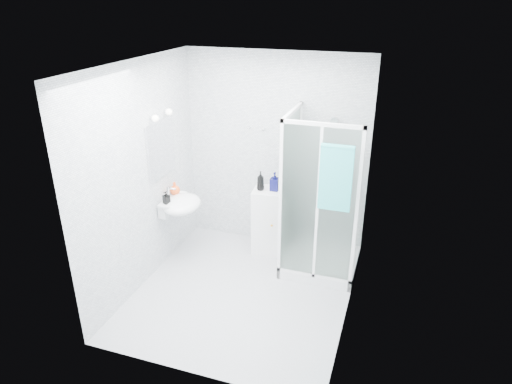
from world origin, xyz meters
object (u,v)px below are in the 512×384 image
(wall_basin, at_px, (180,204))
(soap_dispenser_orange, at_px, (175,188))
(shampoo_bottle_a, at_px, (260,181))
(soap_dispenser_black, at_px, (166,198))
(hand_towel, at_px, (336,177))
(shampoo_bottle_b, at_px, (275,181))
(storage_cabinet, at_px, (267,221))
(shower_enclosure, at_px, (314,238))

(wall_basin, relative_size, soap_dispenser_orange, 3.36)
(shampoo_bottle_a, distance_m, soap_dispenser_black, 1.20)
(hand_towel, distance_m, shampoo_bottle_b, 1.17)
(wall_basin, bearing_deg, shampoo_bottle_a, 31.27)
(shampoo_bottle_b, bearing_deg, soap_dispenser_black, -147.39)
(soap_dispenser_black, bearing_deg, wall_basin, 58.07)
(wall_basin, xyz_separation_m, shampoo_bottle_b, (1.06, 0.59, 0.22))
(storage_cabinet, relative_size, shampoo_bottle_b, 3.68)
(shampoo_bottle_a, relative_size, soap_dispenser_black, 1.61)
(shampoo_bottle_b, bearing_deg, hand_towel, -37.94)
(shower_enclosure, distance_m, soap_dispenser_black, 1.88)
(hand_towel, bearing_deg, wall_basin, 177.46)
(soap_dispenser_orange, height_order, soap_dispenser_black, soap_dispenser_orange)
(shower_enclosure, height_order, shampoo_bottle_b, shower_enclosure)
(hand_towel, xyz_separation_m, shampoo_bottle_a, (-1.03, 0.62, -0.43))
(shampoo_bottle_a, xyz_separation_m, soap_dispenser_black, (-0.98, -0.69, -0.08))
(wall_basin, height_order, storage_cabinet, wall_basin)
(soap_dispenser_orange, bearing_deg, soap_dispenser_black, -84.06)
(wall_basin, height_order, soap_dispenser_orange, soap_dispenser_orange)
(shampoo_bottle_a, xyz_separation_m, soap_dispenser_orange, (-1.01, -0.42, -0.07))
(shampoo_bottle_b, xyz_separation_m, soap_dispenser_black, (-1.15, -0.74, -0.07))
(storage_cabinet, xyz_separation_m, hand_towel, (0.95, -0.65, 1.00))
(storage_cabinet, distance_m, shampoo_bottle_a, 0.58)
(shower_enclosure, relative_size, shampoo_bottle_b, 8.24)
(shower_enclosure, relative_size, hand_towel, 2.69)
(wall_basin, relative_size, soap_dispenser_black, 3.60)
(shower_enclosure, relative_size, storage_cabinet, 2.24)
(storage_cabinet, xyz_separation_m, soap_dispenser_orange, (-1.09, -0.45, 0.50))
(shower_enclosure, distance_m, hand_towel, 1.11)
(storage_cabinet, bearing_deg, shower_enclosure, -25.91)
(storage_cabinet, relative_size, shampoo_bottle_a, 3.57)
(hand_towel, distance_m, soap_dispenser_orange, 2.11)
(wall_basin, relative_size, shampoo_bottle_a, 2.24)
(soap_dispenser_orange, bearing_deg, storage_cabinet, 22.15)
(hand_towel, height_order, shampoo_bottle_b, hand_towel)
(storage_cabinet, distance_m, soap_dispenser_black, 1.38)
(shampoo_bottle_a, bearing_deg, soap_dispenser_orange, -157.61)
(shampoo_bottle_b, xyz_separation_m, soap_dispenser_orange, (-1.18, -0.46, -0.07))
(soap_dispenser_orange, bearing_deg, wall_basin, -44.37)
(shampoo_bottle_a, height_order, shampoo_bottle_b, shampoo_bottle_a)
(soap_dispenser_orange, bearing_deg, shampoo_bottle_a, 22.39)
(shampoo_bottle_b, height_order, soap_dispenser_black, shampoo_bottle_b)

